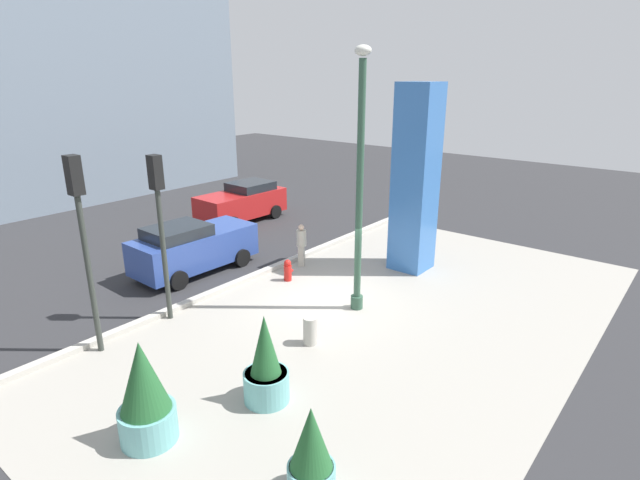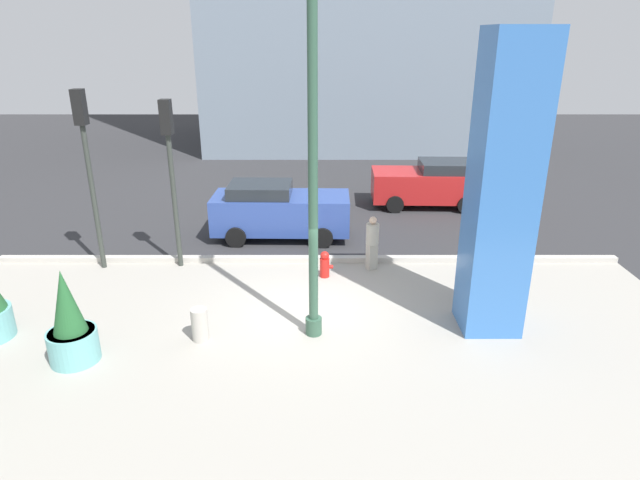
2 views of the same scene
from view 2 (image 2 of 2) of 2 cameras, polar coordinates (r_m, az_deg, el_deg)
ground_plane at (r=16.59m, az=-1.28°, el=-1.10°), size 60.00×60.00×0.00m
plaza_pavement at (r=11.26m, az=-1.89°, el=-12.64°), size 18.00×10.00×0.02m
curb_strip at (r=15.75m, az=-1.34°, el=-2.03°), size 18.00×0.24×0.16m
lamp_post at (r=10.77m, az=-0.82°, el=6.72°), size 0.44×0.44×7.34m
art_pillar_blue at (r=11.86m, az=18.61°, el=5.03°), size 1.25×1.25×6.39m
potted_plant_curbside at (r=11.94m, az=-24.98°, el=-8.23°), size 0.97×0.97×2.01m
fire_hydrant at (r=14.66m, az=0.44°, el=-2.60°), size 0.36×0.26×0.75m
concrete_bollard at (r=12.03m, az=-12.65°, el=-8.74°), size 0.36×0.36×0.75m
traffic_light_far_side at (r=15.65m, az=-23.51°, el=8.50°), size 0.28×0.42×4.93m
traffic_light_corner at (r=15.09m, az=-15.61°, el=8.37°), size 0.28×0.42×4.66m
car_curb_east at (r=17.44m, az=-4.43°, el=3.13°), size 4.39×2.06×1.80m
car_far_lane at (r=21.14m, az=11.44°, el=5.90°), size 4.28×2.17×1.75m
pedestrian_by_curb at (r=15.04m, az=5.47°, el=-0.06°), size 0.49×0.49×1.56m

